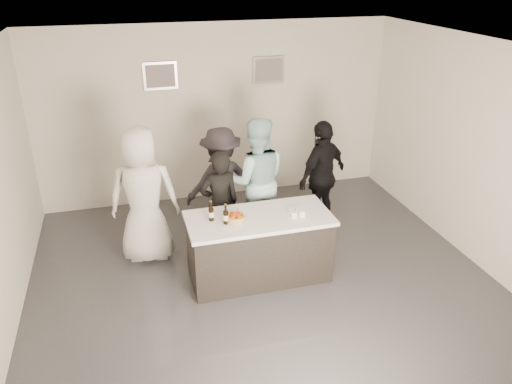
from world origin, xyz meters
TOP-DOWN VIEW (x-y plane):
  - floor at (0.00, 0.00)m, footprint 6.00×6.00m
  - ceiling at (0.00, 0.00)m, footprint 6.00×6.00m
  - wall_back at (0.00, 3.00)m, footprint 6.00×0.04m
  - wall_front at (0.00, -3.00)m, footprint 6.00×0.04m
  - wall_right at (3.00, 0.00)m, footprint 0.04×6.00m
  - picture_left at (-0.90, 2.97)m, footprint 0.54×0.04m
  - picture_right at (0.90, 2.97)m, footprint 0.54×0.04m
  - bar_counter at (-0.02, 0.29)m, footprint 1.86×0.86m
  - cake at (-0.34, 0.24)m, footprint 0.24×0.24m
  - beer_bottle_a at (-0.62, 0.35)m, footprint 0.07×0.07m
  - beer_bottle_b at (-0.46, 0.22)m, footprint 0.07×0.07m
  - tumbler_cluster at (0.46, 0.21)m, footprint 0.19×0.19m
  - candles at (-0.35, -0.02)m, footprint 0.24×0.08m
  - person_main_black at (-0.39, 1.01)m, footprint 0.62×0.45m
  - person_main_blue at (0.22, 1.29)m, footprint 1.03×0.87m
  - person_guest_left at (-1.40, 1.18)m, footprint 1.02×0.74m
  - person_guest_right at (1.29, 1.37)m, footprint 1.10×0.89m
  - person_guest_back at (-0.22, 1.65)m, footprint 1.15×0.75m

SIDE VIEW (x-z plane):
  - floor at x=0.00m, z-range 0.00..0.00m
  - bar_counter at x=-0.02m, z-range 0.00..0.90m
  - person_main_black at x=-0.39m, z-range 0.00..1.57m
  - person_guest_back at x=-0.22m, z-range 0.00..1.68m
  - person_guest_right at x=1.29m, z-range 0.00..1.75m
  - candles at x=-0.35m, z-range 0.90..0.91m
  - cake at x=-0.34m, z-range 0.90..0.98m
  - tumbler_cluster at x=0.46m, z-range 0.90..0.98m
  - person_main_blue at x=0.22m, z-range 0.00..1.90m
  - person_guest_left at x=-1.40m, z-range 0.00..1.93m
  - beer_bottle_a at x=-0.62m, z-range 0.90..1.16m
  - beer_bottle_b at x=-0.46m, z-range 0.90..1.16m
  - wall_back at x=0.00m, z-range 0.00..3.00m
  - wall_front at x=0.00m, z-range 0.00..3.00m
  - wall_right at x=3.00m, z-range 0.00..3.00m
  - picture_left at x=-0.90m, z-range 1.98..2.42m
  - picture_right at x=0.90m, z-range 1.98..2.42m
  - ceiling at x=0.00m, z-range 3.00..3.00m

